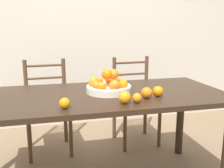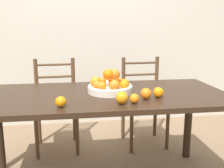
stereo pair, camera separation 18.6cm
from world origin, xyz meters
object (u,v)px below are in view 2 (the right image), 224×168
object	(u,v)px
fruit_bowl	(110,86)
chair_left	(56,105)
orange_loose_3	(61,102)
orange_loose_2	(134,99)
orange_loose_1	(122,98)
orange_loose_4	(158,92)
orange_loose_0	(146,94)
chair_right	(144,101)

from	to	relation	value
fruit_bowl	chair_left	size ratio (longest dim) A/B	0.37
orange_loose_3	orange_loose_2	bearing A→B (deg)	1.58
fruit_bowl	orange_loose_1	size ratio (longest dim) A/B	4.22
orange_loose_4	chair_left	world-z (taller)	chair_left
fruit_bowl	orange_loose_1	distance (m)	0.31
orange_loose_3	orange_loose_4	world-z (taller)	orange_loose_4
fruit_bowl	orange_loose_4	bearing A→B (deg)	-31.82
orange_loose_0	orange_loose_2	xyz separation A→B (m)	(-0.10, -0.09, -0.01)
orange_loose_0	orange_loose_4	world-z (taller)	orange_loose_0
orange_loose_1	orange_loose_2	distance (m)	0.08
fruit_bowl	orange_loose_0	size ratio (longest dim) A/B	4.42
orange_loose_0	chair_left	world-z (taller)	chair_left
orange_loose_0	orange_loose_1	xyz separation A→B (m)	(-0.19, -0.09, 0.00)
orange_loose_0	orange_loose_3	bearing A→B (deg)	-169.70
orange_loose_3	orange_loose_4	xyz separation A→B (m)	(0.66, 0.13, 0.00)
orange_loose_3	orange_loose_4	bearing A→B (deg)	10.89
orange_loose_3	orange_loose_1	bearing A→B (deg)	2.24
fruit_bowl	orange_loose_4	world-z (taller)	fruit_bowl
chair_right	orange_loose_2	bearing A→B (deg)	-111.49
chair_left	orange_loose_3	bearing A→B (deg)	-87.67
orange_loose_1	chair_right	world-z (taller)	chair_right
orange_loose_4	chair_right	bearing A→B (deg)	81.06
fruit_bowl	chair_right	distance (m)	0.91
orange_loose_3	chair_right	world-z (taller)	chair_right
orange_loose_0	orange_loose_2	distance (m)	0.14
orange_loose_2	orange_loose_3	distance (m)	0.47
orange_loose_4	orange_loose_1	bearing A→B (deg)	-158.13
fruit_bowl	orange_loose_3	size ratio (longest dim) A/B	5.02
fruit_bowl	orange_loose_0	world-z (taller)	fruit_bowl
orange_loose_3	orange_loose_4	size ratio (longest dim) A/B	0.91
chair_right	orange_loose_4	bearing A→B (deg)	-101.97
orange_loose_4	chair_left	xyz separation A→B (m)	(-0.78, 0.90, -0.33)
orange_loose_1	orange_loose_2	world-z (taller)	orange_loose_1
orange_loose_2	chair_right	size ratio (longest dim) A/B	0.07
orange_loose_1	chair_left	size ratio (longest dim) A/B	0.09
fruit_bowl	orange_loose_1	world-z (taller)	fruit_bowl
orange_loose_3	chair_right	size ratio (longest dim) A/B	0.07
orange_loose_2	orange_loose_4	distance (m)	0.23
fruit_bowl	orange_loose_0	bearing A→B (deg)	-45.07
orange_loose_1	orange_loose_3	world-z (taller)	orange_loose_1
orange_loose_2	orange_loose_4	bearing A→B (deg)	30.15
orange_loose_0	orange_loose_4	distance (m)	0.10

